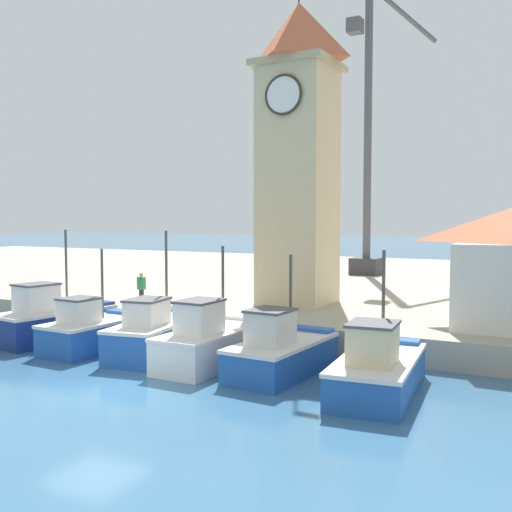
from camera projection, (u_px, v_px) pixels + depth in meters
name	position (u px, v px, depth m)	size (l,w,h in m)	color
ground_plane	(95.00, 393.00, 17.40)	(300.00, 300.00, 0.00)	#386689
quay_wharf	(375.00, 284.00, 41.43)	(120.00, 40.00, 1.04)	#A89E89
fishing_boat_far_left	(53.00, 321.00, 24.87)	(2.76, 5.16, 4.62)	navy
fishing_boat_left_outer	(93.00, 331.00, 23.02)	(2.20, 4.18, 3.91)	#2356A8
fishing_boat_left_inner	(158.00, 334.00, 22.36)	(2.82, 5.43, 4.62)	#2356A8
fishing_boat_mid_left	(212.00, 342.00, 20.80)	(2.08, 5.08, 4.12)	silver
fishing_boat_center	(281.00, 352.00, 19.46)	(2.26, 4.67, 3.89)	#2356A8
fishing_boat_mid_right	(378.00, 369.00, 17.30)	(2.59, 5.16, 4.15)	#2356A8
clock_tower	(298.00, 147.00, 28.03)	(3.59, 3.59, 15.62)	beige
port_crane_near	(369.00, 162.00, 42.79)	(4.72, 7.44, 20.60)	#353539
dock_worker_near_tower	(141.00, 289.00, 27.00)	(0.34, 0.22, 1.62)	#33333D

